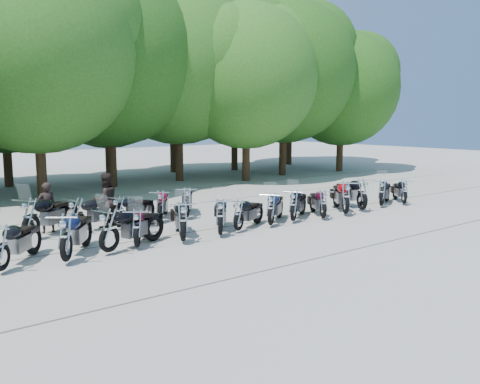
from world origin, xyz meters
TOP-DOWN VIEW (x-y plane):
  - ground at (0.00, 0.00)m, footprint 90.00×90.00m
  - tree_3 at (-3.57, 11.24)m, footprint 8.70×8.70m
  - tree_4 at (0.54, 13.09)m, footprint 9.13×9.13m
  - tree_5 at (4.61, 13.20)m, footprint 9.04×9.04m
  - tree_6 at (7.55, 10.82)m, footprint 8.00×8.00m
  - tree_7 at (11.20, 11.78)m, footprint 8.79×8.79m
  - tree_8 at (15.83, 11.20)m, footprint 7.53×7.53m
  - tree_11 at (-3.76, 16.43)m, footprint 7.56×7.56m
  - tree_12 at (1.80, 16.47)m, footprint 7.88×7.88m
  - tree_13 at (6.69, 17.47)m, footprint 8.31×8.31m
  - tree_14 at (10.68, 16.09)m, footprint 8.02×8.02m
  - tree_15 at (16.61, 17.02)m, footprint 9.67×9.67m
  - motorcycle_0 at (-7.62, 0.51)m, footprint 1.97×2.18m
  - motorcycle_1 at (-6.20, 0.35)m, footprint 2.05×2.47m
  - motorcycle_2 at (-5.01, 0.55)m, footprint 2.52×1.57m
  - motorcycle_3 at (-4.19, 0.61)m, footprint 1.79×2.20m
  - motorcycle_4 at (-2.88, 0.41)m, footprint 1.73×2.47m
  - motorcycle_5 at (-1.57, 0.41)m, footprint 1.95×2.26m
  - motorcycle_6 at (-0.76, 0.57)m, footprint 2.14×1.52m
  - motorcycle_7 at (0.56, 0.56)m, footprint 2.18×1.93m
  - motorcycle_8 at (1.61, 0.61)m, footprint 2.23×1.85m
  - motorcycle_9 at (2.77, 0.34)m, footprint 1.67×2.13m
  - motorcycle_10 at (3.97, 0.37)m, footprint 2.17×2.48m
  - motorcycle_11 at (5.11, 0.54)m, footprint 1.73×2.64m
  - motorcycle_12 at (6.47, 0.67)m, footprint 2.29×1.70m
  - motorcycle_13 at (7.64, 0.45)m, footprint 1.83×1.96m
  - motorcycle_14 at (-6.21, 3.34)m, footprint 2.51×2.09m
  - motorcycle_15 at (-4.86, 3.31)m, footprint 2.35×1.55m
  - motorcycle_16 at (-3.51, 3.26)m, footprint 2.20×1.57m
  - motorcycle_17 at (-1.98, 3.36)m, footprint 1.82×2.21m
  - motorcycle_18 at (-0.93, 3.34)m, footprint 1.81×2.25m
  - rider_0 at (-5.50, 4.14)m, footprint 0.59×0.40m
  - rider_1 at (-3.74, 3.80)m, footprint 0.93×0.75m

SIDE VIEW (x-z plane):
  - ground at x=0.00m, z-range 0.00..0.00m
  - motorcycle_13 at x=7.64m, z-range 0.00..1.16m
  - motorcycle_6 at x=-0.76m, z-range 0.00..1.17m
  - motorcycle_9 at x=2.77m, z-range 0.00..1.19m
  - motorcycle_16 at x=-3.51m, z-range 0.00..1.21m
  - motorcycle_3 at x=-4.19m, z-range 0.00..1.25m
  - motorcycle_17 at x=-1.98m, z-range 0.00..1.25m
  - motorcycle_8 at x=1.61m, z-range 0.00..1.27m
  - motorcycle_12 at x=6.47m, z-range 0.00..1.27m
  - motorcycle_7 at x=0.56m, z-range 0.00..1.27m
  - motorcycle_18 at x=-0.93m, z-range 0.00..1.27m
  - motorcycle_0 at x=-7.62m, z-range 0.00..1.28m
  - motorcycle_15 at x=-4.86m, z-range 0.00..1.28m
  - motorcycle_5 at x=-1.57m, z-range 0.00..1.30m
  - motorcycle_4 at x=-2.88m, z-range 0.00..1.35m
  - motorcycle_2 at x=-5.01m, z-range 0.00..1.37m
  - motorcycle_1 at x=-6.20m, z-range 0.00..1.41m
  - motorcycle_14 at x=-6.21m, z-range 0.00..1.43m
  - motorcycle_10 at x=3.97m, z-range 0.00..1.44m
  - motorcycle_11 at x=5.11m, z-range 0.00..1.44m
  - rider_0 at x=-5.50m, z-range 0.00..1.58m
  - rider_1 at x=-3.74m, z-range 0.00..1.79m
  - tree_8 at x=15.83m, z-range 0.85..10.10m
  - tree_11 at x=-3.76m, z-range 0.85..10.14m
  - tree_12 at x=1.80m, z-range 0.89..10.56m
  - tree_6 at x=7.55m, z-range 0.90..10.72m
  - tree_14 at x=10.68m, z-range 0.91..10.75m
  - tree_13 at x=6.69m, z-range 0.94..11.14m
  - tree_3 at x=-3.57m, z-range 0.98..11.66m
  - tree_7 at x=11.20m, z-range 0.99..11.79m
  - tree_5 at x=4.61m, z-range 1.02..12.12m
  - tree_4 at x=0.54m, z-range 1.03..12.24m
  - tree_15 at x=16.61m, z-range 1.09..12.96m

